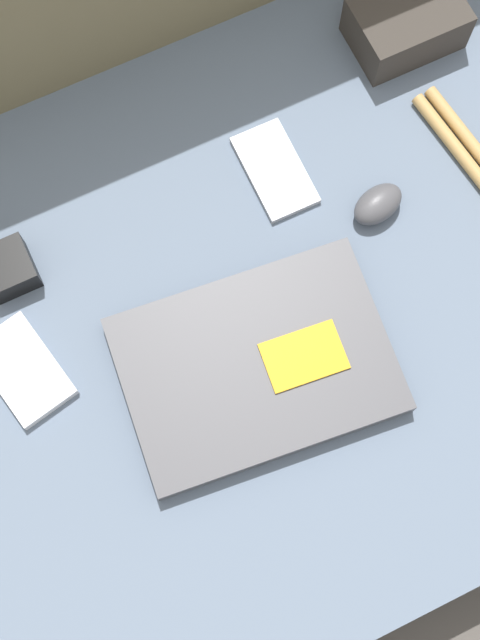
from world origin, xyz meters
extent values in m
plane|color=#4C4742|center=(0.00, 0.00, 0.00)|extent=(8.00, 8.00, 0.00)
cube|color=slate|center=(0.00, 0.00, 0.07)|extent=(1.17, 0.75, 0.14)
cube|color=#47474C|center=(-0.01, -0.05, 0.16)|extent=(0.32, 0.24, 0.03)
cube|color=orange|center=(0.05, -0.07, 0.17)|extent=(0.10, 0.07, 0.00)
ellipsoid|color=#4C4C51|center=(0.21, 0.06, 0.16)|extent=(0.07, 0.06, 0.03)
cube|color=#B7B7BC|center=(0.12, 0.16, 0.15)|extent=(0.07, 0.12, 0.01)
cube|color=silver|center=(-0.25, 0.06, 0.15)|extent=(0.09, 0.13, 0.01)
cube|color=#38332D|center=(0.35, 0.26, 0.17)|extent=(0.13, 0.09, 0.06)
cube|color=black|center=(-0.22, 0.17, 0.16)|extent=(0.06, 0.06, 0.04)
camera|label=1|loc=(-0.12, -0.25, 1.14)|focal=50.00mm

